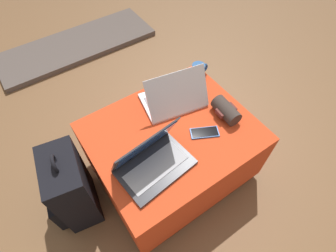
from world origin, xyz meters
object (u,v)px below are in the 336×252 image
(laptop_near, at_px, (152,160))
(wrist_brace, at_px, (226,110))
(coffee_mug, at_px, (199,71))
(backpack, at_px, (71,189))
(cell_phone, at_px, (205,132))
(laptop_far, at_px, (174,98))

(laptop_near, height_order, wrist_brace, laptop_near)
(laptop_near, height_order, coffee_mug, laptop_near)
(laptop_near, bearing_deg, backpack, 144.35)
(backpack, height_order, coffee_mug, backpack)
(cell_phone, relative_size, wrist_brace, 0.95)
(laptop_near, height_order, cell_phone, laptop_near)
(cell_phone, distance_m, backpack, 0.75)
(cell_phone, bearing_deg, laptop_far, 30.06)
(wrist_brace, distance_m, coffee_mug, 0.33)
(laptop_near, bearing_deg, cell_phone, -5.92)
(wrist_brace, bearing_deg, laptop_near, -176.07)
(laptop_near, xyz_separation_m, laptop_far, (0.30, 0.25, 0.00))
(laptop_near, relative_size, laptop_far, 0.98)
(laptop_far, relative_size, wrist_brace, 2.21)
(laptop_far, relative_size, coffee_mug, 3.28)
(laptop_near, bearing_deg, laptop_far, 33.45)
(laptop_near, relative_size, cell_phone, 2.28)
(laptop_far, xyz_separation_m, cell_phone, (0.01, -0.25, -0.04))
(laptop_far, height_order, cell_phone, laptop_far)
(laptop_near, xyz_separation_m, cell_phone, (0.32, 0.00, -0.04))
(laptop_near, xyz_separation_m, coffee_mug, (0.55, 0.35, -0.00))
(coffee_mug, bearing_deg, cell_phone, -123.70)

